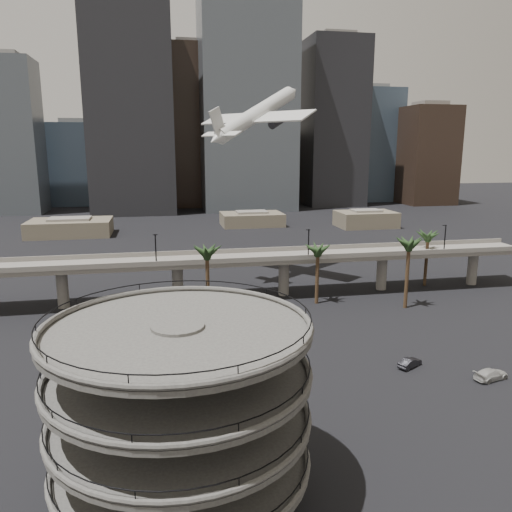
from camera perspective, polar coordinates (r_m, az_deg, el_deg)
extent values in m
plane|color=black|center=(54.57, 6.33, -21.65)|extent=(700.00, 700.00, 0.00)
cylinder|color=#454340|center=(45.04, -8.58, -17.69)|extent=(4.40, 4.40, 16.50)
cylinder|color=#454340|center=(47.29, -8.40, -22.14)|extent=(22.00, 22.00, 0.45)
torus|color=#454340|center=(47.02, -8.42, -21.66)|extent=(22.20, 22.20, 0.50)
torus|color=black|center=(46.58, -8.46, -20.84)|extent=(21.80, 21.80, 0.10)
cylinder|color=#454340|center=(45.16, -8.57, -17.94)|extent=(22.00, 22.00, 0.45)
torus|color=#454340|center=(44.92, -8.59, -17.42)|extent=(22.20, 22.20, 0.50)
torus|color=black|center=(44.53, -8.62, -16.52)|extent=(21.80, 21.80, 0.10)
cylinder|color=#454340|center=(43.29, -8.74, -13.36)|extent=(22.00, 22.00, 0.45)
torus|color=#454340|center=(43.08, -8.76, -12.79)|extent=(22.20, 22.20, 0.50)
torus|color=black|center=(42.75, -8.80, -11.82)|extent=(21.80, 21.80, 0.10)
cylinder|color=#454340|center=(41.72, -8.92, -8.40)|extent=(22.00, 22.00, 0.45)
torus|color=#454340|center=(41.56, -8.94, -7.79)|extent=(22.20, 22.20, 0.50)
torus|color=black|center=(41.29, -8.98, -6.74)|extent=(21.80, 21.80, 0.10)
cube|color=slate|center=(101.57, -2.81, -0.45)|extent=(130.00, 9.00, 0.90)
cube|color=slate|center=(97.02, -2.43, -0.51)|extent=(130.00, 0.30, 1.00)
cube|color=slate|center=(105.73, -3.17, 0.55)|extent=(130.00, 0.30, 1.00)
cylinder|color=slate|center=(103.34, -21.24, -3.47)|extent=(2.20, 2.20, 8.00)
cylinder|color=slate|center=(101.65, -8.94, -3.02)|extent=(2.20, 2.20, 8.00)
cylinder|color=slate|center=(104.66, 3.19, -2.44)|extent=(2.20, 2.20, 8.00)
cylinder|color=slate|center=(111.99, 14.17, -1.82)|extent=(2.20, 2.20, 8.00)
cylinder|color=slate|center=(122.88, 23.50, -1.24)|extent=(2.20, 2.20, 8.00)
cylinder|color=black|center=(95.94, -11.38, 0.69)|extent=(0.24, 0.24, 6.00)
cylinder|color=black|center=(100.25, 6.02, 1.37)|extent=(0.24, 0.24, 6.00)
cylinder|color=black|center=(112.69, 20.77, 1.84)|extent=(0.24, 0.24, 6.00)
cylinder|color=#48331E|center=(90.75, -5.55, -3.31)|extent=(0.70, 0.70, 12.15)
ellipsoid|color=#1D3417|center=(89.23, -5.63, 0.70)|extent=(4.40, 4.40, 2.00)
cylinder|color=#48331E|center=(99.11, 7.00, -2.40)|extent=(0.70, 0.70, 10.80)
ellipsoid|color=#1D3417|center=(97.81, 7.09, 0.89)|extent=(4.40, 4.40, 2.00)
cylinder|color=#48331E|center=(99.71, 16.87, -2.23)|extent=(0.70, 0.70, 12.60)
ellipsoid|color=#1D3417|center=(98.31, 17.12, 1.56)|extent=(4.40, 4.40, 2.00)
cylinder|color=#48331E|center=(117.49, 18.87, -0.54)|extent=(0.70, 0.70, 11.25)
ellipsoid|color=#1D3417|center=(116.37, 19.08, 2.35)|extent=(4.40, 4.40, 2.00)
cube|color=#655D4A|center=(187.68, -20.45, 3.06)|extent=(28.00, 18.00, 5.50)
cube|color=slate|center=(187.25, -20.52, 4.01)|extent=(14.00, 9.00, 0.80)
cube|color=#655D4A|center=(198.37, -0.48, 4.22)|extent=(24.00, 16.00, 5.00)
cube|color=slate|center=(197.98, -0.48, 5.06)|extent=(12.00, 8.00, 0.80)
cube|color=#655D4A|center=(199.48, 12.44, 4.13)|extent=(22.00, 15.00, 6.00)
cube|color=slate|center=(199.04, 12.48, 5.09)|extent=(11.00, 7.50, 0.80)
cube|color=#484F55|center=(261.52, -26.29, 12.05)|extent=(26.00, 24.00, 69.67)
cube|color=slate|center=(264.59, -27.07, 19.84)|extent=(14.30, 13.20, 2.40)
cube|color=#384756|center=(291.07, -19.45, 9.86)|extent=(30.00, 30.00, 42.87)
cube|color=slate|center=(291.25, -19.77, 14.30)|extent=(16.50, 16.50, 2.40)
cube|color=black|center=(244.01, -14.19, 16.35)|extent=(38.00, 30.00, 98.25)
cube|color=black|center=(268.90, -7.22, 14.31)|extent=(28.00, 26.00, 80.39)
cube|color=slate|center=(273.55, -7.47, 23.00)|extent=(15.40, 14.30, 2.40)
cube|color=#484F55|center=(253.00, -1.04, 17.57)|extent=(45.00, 32.00, 107.18)
cube|color=gray|center=(291.60, 2.68, 10.01)|extent=(24.00, 24.00, 37.51)
cube|color=slate|center=(291.48, 2.72, 13.93)|extent=(13.20, 13.20, 2.40)
cube|color=black|center=(274.26, 8.85, 14.68)|extent=(30.00, 28.00, 84.85)
cube|color=slate|center=(279.59, 9.17, 23.65)|extent=(16.50, 15.40, 2.40)
cube|color=#384756|center=(302.49, 12.40, 12.20)|extent=(34.00, 30.00, 62.52)
cube|color=slate|center=(304.32, 12.69, 18.31)|extent=(18.70, 16.50, 2.40)
cube|color=black|center=(291.25, 18.93, 10.78)|extent=(26.00, 26.00, 51.81)
cube|color=slate|center=(292.08, 19.31, 16.09)|extent=(14.30, 14.30, 2.40)
cube|color=gray|center=(305.04, -5.10, 9.74)|extent=(22.00, 22.00, 33.94)
cube|color=slate|center=(304.78, -5.16, 13.16)|extent=(12.10, 12.10, 2.40)
cylinder|color=silver|center=(115.27, 0.13, 15.97)|extent=(21.85, 19.10, 13.49)
cone|color=silver|center=(126.49, 4.16, 18.22)|extent=(5.54, 5.42, 4.42)
cone|color=silver|center=(104.89, -4.61, 13.15)|extent=(5.18, 5.03, 4.08)
cube|color=silver|center=(114.71, -0.08, 15.54)|extent=(22.64, 25.42, 2.71)
cube|color=silver|center=(106.07, -4.01, 13.74)|extent=(7.74, 8.64, 1.11)
cube|color=silver|center=(105.40, -4.43, 15.07)|extent=(3.90, 3.35, 5.96)
cylinder|color=#232327|center=(118.71, -1.79, 14.93)|extent=(4.58, 4.27, 3.29)
cylinder|color=#232327|center=(112.23, 2.38, 15.07)|extent=(4.58, 4.27, 3.29)
imported|color=red|center=(64.23, -8.21, -15.32)|extent=(4.60, 2.08, 1.53)
imported|color=black|center=(75.20, 17.17, -11.57)|extent=(4.23, 3.20, 1.34)
imported|color=#B6B5B1|center=(75.39, 25.27, -12.13)|extent=(5.40, 3.23, 1.47)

